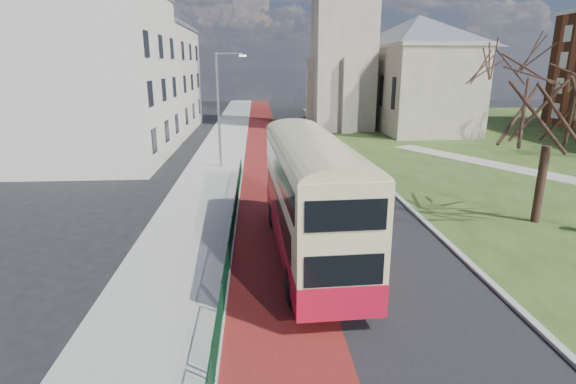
{
  "coord_description": "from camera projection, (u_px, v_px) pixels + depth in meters",
  "views": [
    {
      "loc": [
        -1.83,
        -14.22,
        7.31
      ],
      "look_at": [
        -0.54,
        4.37,
        2.0
      ],
      "focal_mm": 28.0,
      "sensor_mm": 36.0,
      "label": 1
    }
  ],
  "objects": [
    {
      "name": "streetlamp",
      "position": [
        220.0,
        104.0,
        31.48
      ],
      "size": [
        2.13,
        0.18,
        8.0
      ],
      "color": "gray",
      "rests_on": "pavement_west"
    },
    {
      "name": "bus",
      "position": [
        310.0,
        192.0,
        17.04
      ],
      "size": [
        3.07,
        11.12,
        4.6
      ],
      "rotation": [
        0.0,
        0.0,
        0.05
      ],
      "color": "#A50F25",
      "rests_on": "ground"
    },
    {
      "name": "ground",
      "position": [
        312.0,
        280.0,
        15.77
      ],
      "size": [
        160.0,
        160.0,
        0.0
      ],
      "primitive_type": "plane",
      "color": "black",
      "rests_on": "ground"
    },
    {
      "name": "street_block_far",
      "position": [
        146.0,
        79.0,
        49.71
      ],
      "size": [
        10.3,
        16.3,
        11.5
      ],
      "color": "beige",
      "rests_on": "ground"
    },
    {
      "name": "pedestrian_railing",
      "position": [
        233.0,
        228.0,
        19.25
      ],
      "size": [
        0.07,
        24.0,
        1.12
      ],
      "color": "#0E3E23",
      "rests_on": "ground"
    },
    {
      "name": "kerb_west",
      "position": [
        242.0,
        161.0,
        34.74
      ],
      "size": [
        0.25,
        120.0,
        0.13
      ],
      "primitive_type": "cube",
      "color": "#999993",
      "rests_on": "ground"
    },
    {
      "name": "winter_tree_near",
      "position": [
        557.0,
        81.0,
        19.75
      ],
      "size": [
        8.47,
        8.47,
        9.46
      ],
      "rotation": [
        0.0,
        0.0,
        0.41
      ],
      "color": "#322019",
      "rests_on": "grass_green"
    },
    {
      "name": "gothic_church",
      "position": [
        385.0,
        9.0,
        49.46
      ],
      "size": [
        16.38,
        18.0,
        40.0
      ],
      "color": "gray",
      "rests_on": "ground"
    },
    {
      "name": "kerb_east",
      "position": [
        353.0,
        155.0,
        37.26
      ],
      "size": [
        0.25,
        80.0,
        0.13
      ],
      "primitive_type": "cube",
      "color": "#999993",
      "rests_on": "ground"
    },
    {
      "name": "bus_lane",
      "position": [
        266.0,
        162.0,
        34.87
      ],
      "size": [
        3.4,
        120.0,
        0.01
      ],
      "primitive_type": "cube",
      "color": "#591414",
      "rests_on": "ground"
    },
    {
      "name": "street_block_near",
      "position": [
        96.0,
        75.0,
        34.15
      ],
      "size": [
        10.3,
        14.3,
        13.0
      ],
      "color": "#BCB8A9",
      "rests_on": "ground"
    },
    {
      "name": "pavement_west",
      "position": [
        216.0,
        162.0,
        34.6
      ],
      "size": [
        4.0,
        120.0,
        0.12
      ],
      "primitive_type": "cube",
      "color": "gray",
      "rests_on": "ground"
    },
    {
      "name": "road_carriageway",
      "position": [
        300.0,
        161.0,
        35.05
      ],
      "size": [
        9.0,
        120.0,
        0.01
      ],
      "primitive_type": "cube",
      "color": "black",
      "rests_on": "ground"
    }
  ]
}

